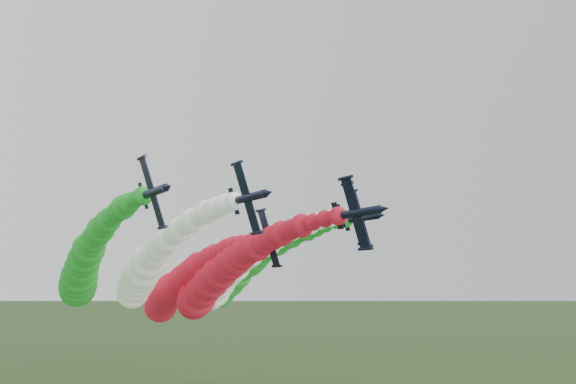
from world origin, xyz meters
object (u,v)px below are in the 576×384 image
(jet_inner_left, at_px, (147,269))
(jet_inner_right, at_px, (229,275))
(jet_lead, at_px, (216,280))
(jet_outer_right, at_px, (241,273))
(jet_outer_left, at_px, (84,267))
(jet_trail, at_px, (174,289))

(jet_inner_left, relative_size, jet_inner_right, 0.99)
(jet_lead, xyz_separation_m, jet_inner_right, (9.84, 12.27, 1.33))
(jet_inner_left, distance_m, jet_inner_right, 21.89)
(jet_lead, bearing_deg, jet_inner_left, 141.86)
(jet_lead, xyz_separation_m, jet_outer_right, (15.94, 17.38, 1.82))
(jet_lead, xyz_separation_m, jet_outer_left, (-22.62, 17.99, 2.68))
(jet_inner_right, xyz_separation_m, jet_trail, (-7.97, 13.78, -3.44))
(jet_inner_left, relative_size, jet_trail, 0.99)
(jet_outer_left, bearing_deg, jet_inner_left, -38.87)
(jet_lead, relative_size, jet_inner_right, 1.00)
(jet_outer_left, relative_size, jet_trail, 1.00)
(jet_inner_right, distance_m, jet_outer_left, 32.99)
(jet_outer_right, bearing_deg, jet_lead, -132.52)
(jet_lead, height_order, jet_inner_left, jet_inner_left)
(jet_lead, distance_m, jet_outer_right, 23.65)
(jet_lead, bearing_deg, jet_outer_left, 141.51)
(jet_lead, bearing_deg, jet_outer_right, 47.48)
(jet_inner_right, distance_m, jet_outer_right, 7.97)
(jet_lead, distance_m, jet_inner_left, 15.21)
(jet_outer_left, relative_size, jet_outer_right, 1.00)
(jet_inner_left, height_order, jet_outer_left, jet_outer_left)
(jet_inner_left, xyz_separation_m, jet_inner_right, (21.66, 2.99, -1.01))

